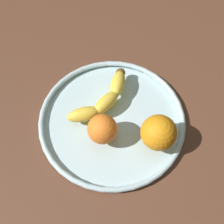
{
  "coord_description": "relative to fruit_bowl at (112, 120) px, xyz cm",
  "views": [
    {
      "loc": [
        -25.39,
        -21.95,
        64.41
      ],
      "look_at": [
        0.0,
        0.0,
        4.8
      ],
      "focal_mm": 50.64,
      "sensor_mm": 36.0,
      "label": 1
    }
  ],
  "objects": [
    {
      "name": "orange_front_right",
      "position": [
        2.24,
        -10.78,
        4.7
      ],
      "size": [
        7.63,
        7.63,
        7.63
      ],
      "primitive_type": "sphere",
      "color": "orange",
      "rests_on": "fruit_bowl"
    },
    {
      "name": "fruit_bowl",
      "position": [
        0.0,
        0.0,
        0.0
      ],
      "size": [
        33.34,
        33.34,
        1.8
      ],
      "color": "silver",
      "rests_on": "ground_plane"
    },
    {
      "name": "banana",
      "position": [
        1.95,
        4.25,
        2.5
      ],
      "size": [
        19.48,
        7.04,
        3.23
      ],
      "rotation": [
        0.0,
        0.0,
        -0.04
      ],
      "color": "yellow",
      "rests_on": "fruit_bowl"
    },
    {
      "name": "ground_plane",
      "position": [
        0.0,
        0.0,
        -2.92
      ],
      "size": [
        131.63,
        131.63,
        4.0
      ],
      "primitive_type": "cube",
      "color": "brown"
    },
    {
      "name": "orange_back_left",
      "position": [
        -4.54,
        -1.23,
        4.1
      ],
      "size": [
        6.43,
        6.43,
        6.43
      ],
      "primitive_type": "sphere",
      "color": "orange",
      "rests_on": "fruit_bowl"
    }
  ]
}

